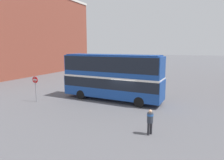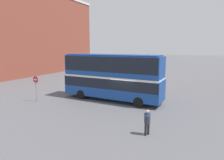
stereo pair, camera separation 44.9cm
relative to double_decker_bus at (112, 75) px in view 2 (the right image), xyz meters
name	(u,v)px [view 2 (the right image)]	position (x,y,z in m)	size (l,w,h in m)	color
ground_plane	(125,103)	(1.71, -0.57, -2.71)	(240.00, 240.00, 0.00)	#5B5B60
building_row_left	(27,33)	(-24.78, 11.86, 5.63)	(9.04, 34.14, 16.66)	brown
double_decker_bus	(112,75)	(0.00, 0.00, 0.00)	(10.56, 2.91, 4.75)	#194293
pedestrian_foreground	(147,120)	(5.60, -6.59, -1.69)	(0.55, 0.55, 1.66)	#232328
parked_car_kerb_near	(119,77)	(-3.82, 10.51, -1.93)	(4.67, 1.93, 1.50)	silver
no_entry_sign	(36,84)	(-6.75, -3.75, -0.94)	(0.68, 0.08, 2.60)	gray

